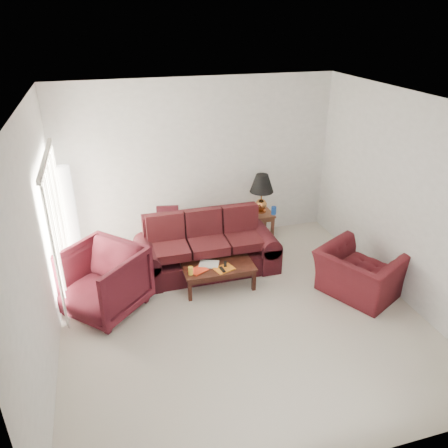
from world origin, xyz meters
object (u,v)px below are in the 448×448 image
object	(u,v)px
end_table	(259,225)
floor_lamp	(69,216)
coffee_table	(218,276)
armchair_right	(359,273)
sofa	(207,245)
armchair_left	(102,281)

from	to	relation	value
end_table	floor_lamp	size ratio (longest dim) A/B	0.30
end_table	coffee_table	size ratio (longest dim) A/B	0.48
floor_lamp	armchair_right	world-z (taller)	floor_lamp
floor_lamp	armchair_right	bearing A→B (deg)	-27.96
coffee_table	sofa	bearing A→B (deg)	71.26
end_table	floor_lamp	xyz separation A→B (m)	(-3.38, 0.05, 0.62)
sofa	floor_lamp	distance (m)	2.36
end_table	armchair_left	distance (m)	3.32
armchair_left	armchair_right	size ratio (longest dim) A/B	0.95
sofa	end_table	xyz separation A→B (m)	(1.24, 0.86, -0.21)
armchair_right	coffee_table	xyz separation A→B (m)	(-2.01, 0.77, -0.17)
sofa	floor_lamp	bearing A→B (deg)	162.39
armchair_left	floor_lamp	bearing A→B (deg)	150.95
floor_lamp	coffee_table	bearing A→B (deg)	-33.70
armchair_right	floor_lamp	bearing A→B (deg)	34.54
armchair_left	coffee_table	bearing A→B (deg)	48.78
sofa	coffee_table	distance (m)	0.61
floor_lamp	armchair_right	distance (m)	4.77
armchair_right	end_table	bearing A→B (deg)	-6.98
coffee_table	floor_lamp	bearing A→B (deg)	122.57
end_table	floor_lamp	distance (m)	3.43
coffee_table	end_table	bearing A→B (deg)	25.93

